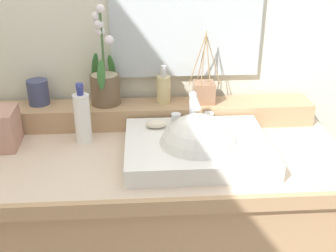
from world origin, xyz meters
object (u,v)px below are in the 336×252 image
at_px(reed_diffuser, 204,91).
at_px(soap_bar, 156,124).
at_px(potted_plant, 105,81).
at_px(lotion_bottle, 82,117).
at_px(sink_basin, 197,151).
at_px(soap_dispenser, 163,88).
at_px(tumbler_cup, 38,92).

bearing_deg(reed_diffuser, soap_bar, -138.34).
bearing_deg(potted_plant, lotion_bottle, -115.94).
bearing_deg(potted_plant, sink_basin, -42.93).
bearing_deg(soap_bar, sink_basin, -41.42).
height_order(sink_basin, soap_bar, sink_basin).
xyz_separation_m(soap_dispenser, tumbler_cup, (-0.44, 0.01, -0.01)).
bearing_deg(reed_diffuser, tumbler_cup, 177.94).
xyz_separation_m(soap_bar, tumbler_cup, (-0.41, 0.18, 0.06)).
bearing_deg(tumbler_cup, potted_plant, -2.75).
bearing_deg(soap_bar, reed_diffuser, 41.66).
xyz_separation_m(soap_dispenser, lotion_bottle, (-0.27, -0.14, -0.05)).
xyz_separation_m(potted_plant, lotion_bottle, (-0.07, -0.14, -0.08)).
relative_size(potted_plant, lotion_bottle, 1.71).
distance_m(sink_basin, reed_diffuser, 0.29).
relative_size(tumbler_cup, reed_diffuser, 0.34).
xyz_separation_m(sink_basin, soap_bar, (-0.12, 0.11, 0.04)).
xyz_separation_m(sink_basin, potted_plant, (-0.29, 0.27, 0.14)).
distance_m(reed_diffuser, lotion_bottle, 0.44).
bearing_deg(tumbler_cup, sink_basin, -28.25).
bearing_deg(soap_dispenser, potted_plant, 179.45).
height_order(reed_diffuser, lotion_bottle, reed_diffuser).
relative_size(potted_plant, soap_dispenser, 2.55).
bearing_deg(soap_dispenser, soap_bar, -101.22).
distance_m(sink_basin, tumbler_cup, 0.61).
height_order(potted_plant, lotion_bottle, potted_plant).
xyz_separation_m(sink_basin, reed_diffuser, (0.06, 0.26, 0.10)).
distance_m(sink_basin, lotion_bottle, 0.39).
relative_size(sink_basin, lotion_bottle, 2.18).
bearing_deg(tumbler_cup, reed_diffuser, -2.06).
relative_size(sink_basin, soap_dispenser, 3.25).
distance_m(sink_basin, soap_dispenser, 0.31).
xyz_separation_m(sink_basin, lotion_bottle, (-0.36, 0.14, 0.06)).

